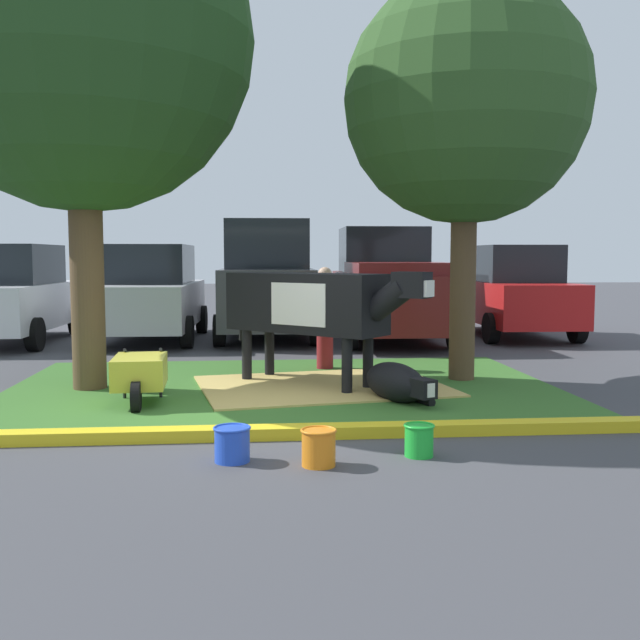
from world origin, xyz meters
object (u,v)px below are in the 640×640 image
at_px(bucket_green, 419,439).
at_px(pickup_truck_maroon, 388,287).
at_px(wheelbarrow, 140,373).
at_px(shade_tree_right, 466,102).
at_px(hatchback_white, 152,294).
at_px(cow_holstein, 312,304).
at_px(bucket_orange, 319,447).
at_px(suv_dark_grey, 268,280).
at_px(sedan_silver, 12,295).
at_px(calf_lying, 397,383).
at_px(shade_tree_left, 80,39).
at_px(person_handler, 325,315).
at_px(sedan_red, 512,292).
at_px(bucket_blue, 232,443).

distance_m(bucket_green, pickup_truck_maroon, 9.34).
bearing_deg(wheelbarrow, bucket_green, -41.94).
relative_size(shade_tree_right, hatchback_white, 1.27).
distance_m(cow_holstein, bucket_orange, 3.88).
relative_size(cow_holstein, suv_dark_grey, 0.55).
xyz_separation_m(wheelbarrow, sedan_silver, (-3.58, 6.64, 0.60)).
distance_m(shade_tree_right, calf_lying, 4.14).
relative_size(calf_lying, suv_dark_grey, 0.28).
bearing_deg(shade_tree_left, sedan_silver, 116.36).
height_order(person_handler, suv_dark_grey, suv_dark_grey).
bearing_deg(sedan_red, bucket_orange, -118.31).
xyz_separation_m(calf_lying, person_handler, (-0.62, 2.63, 0.63)).
relative_size(person_handler, suv_dark_grey, 0.35).
relative_size(wheelbarrow, bucket_orange, 5.07).
relative_size(calf_lying, wheelbarrow, 0.82).
xyz_separation_m(shade_tree_right, sedan_red, (2.79, 5.61, -2.93)).
xyz_separation_m(shade_tree_right, hatchback_white, (-5.12, 5.48, -2.93)).
bearing_deg(cow_holstein, pickup_truck_maroon, 69.47).
height_order(shade_tree_left, bucket_blue, shade_tree_left).
distance_m(bucket_green, sedan_silver, 11.23).
height_order(calf_lying, bucket_blue, calf_lying).
height_order(bucket_blue, suv_dark_grey, suv_dark_grey).
distance_m(shade_tree_right, person_handler, 3.76).
bearing_deg(person_handler, bucket_green, -86.09).
bearing_deg(sedan_red, person_handler, -136.30).
height_order(shade_tree_right, suv_dark_grey, shade_tree_right).
xyz_separation_m(person_handler, sedan_silver, (-6.06, 4.15, 0.12)).
bearing_deg(sedan_silver, cow_holstein, -44.56).
height_order(shade_tree_left, hatchback_white, shade_tree_left).
distance_m(wheelbarrow, sedan_red, 9.96).
distance_m(wheelbarrow, pickup_truck_maroon, 7.92).
height_order(shade_tree_left, bucket_green, shade_tree_left).
distance_m(cow_holstein, sedan_silver, 8.05).
height_order(shade_tree_right, bucket_blue, shade_tree_right).
relative_size(calf_lying, bucket_green, 4.57).
xyz_separation_m(bucket_orange, sedan_red, (5.22, 9.68, 0.82)).
height_order(shade_tree_right, pickup_truck_maroon, shade_tree_right).
height_order(sedan_silver, pickup_truck_maroon, pickup_truck_maroon).
relative_size(bucket_orange, hatchback_white, 0.07).
bearing_deg(wheelbarrow, shade_tree_left, 127.54).
height_order(wheelbarrow, suv_dark_grey, suv_dark_grey).
height_order(calf_lying, person_handler, person_handler).
bearing_deg(bucket_blue, bucket_orange, -14.96).
height_order(hatchback_white, pickup_truck_maroon, pickup_truck_maroon).
distance_m(sedan_silver, hatchback_white, 2.81).
height_order(shade_tree_right, hatchback_white, shade_tree_right).
bearing_deg(hatchback_white, cow_holstein, -63.25).
distance_m(calf_lying, hatchback_white, 7.99).
distance_m(shade_tree_left, wheelbarrow, 4.38).
relative_size(shade_tree_left, cow_holstein, 2.65).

